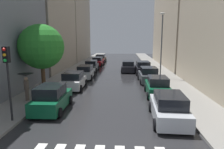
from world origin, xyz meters
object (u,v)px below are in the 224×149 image
parked_car_left_third (86,72)px  car_midroad (128,67)px  parked_car_right_nearest (169,108)px  parked_car_right_second (157,87)px  lamp_post_right (162,41)px  parked_car_right_third (148,75)px  traffic_light_left_corner (7,67)px  parked_car_right_fourth (143,68)px  pedestrian_by_kerb (26,80)px  street_tree_left (41,47)px  parked_car_left_second (74,81)px  parked_car_left_nearest (52,99)px  parked_car_left_fourth (92,66)px  parked_car_left_fifth (98,61)px  parked_car_left_sixth (101,59)px

parked_car_left_third → car_midroad: bearing=-46.8°
parked_car_right_nearest → parked_car_right_second: parked_car_right_nearest is taller
parked_car_left_third → lamp_post_right: size_ratio=0.57×
parked_car_left_third → lamp_post_right: bearing=-91.4°
parked_car_right_third → traffic_light_left_corner: size_ratio=0.98×
parked_car_left_third → parked_car_right_fourth: (7.46, 3.20, 0.09)m
parked_car_right_fourth → parked_car_right_second: bearing=179.1°
car_midroad → lamp_post_right: (3.84, -5.34, 3.80)m
parked_car_right_nearest → parked_car_right_second: 5.40m
pedestrian_by_kerb → street_tree_left: size_ratio=0.35×
parked_car_right_third → traffic_light_left_corner: 15.14m
pedestrian_by_kerb → lamp_post_right: lamp_post_right is taller
parked_car_left_second → car_midroad: parked_car_left_second is taller
parked_car_left_second → parked_car_right_nearest: (7.67, -7.53, 0.01)m
parked_car_left_nearest → parked_car_left_fourth: parked_car_left_nearest is taller
parked_car_left_nearest → parked_car_right_fourth: (7.59, 14.82, 0.01)m
parked_car_right_third → parked_car_left_third: bearing=72.9°
parked_car_left_fifth → pedestrian_by_kerb: pedestrian_by_kerb is taller
parked_car_right_second → parked_car_right_third: parked_car_right_third is taller
parked_car_left_third → parked_car_left_sixth: 17.38m
parked_car_left_third → traffic_light_left_corner: traffic_light_left_corner is taller
pedestrian_by_kerb → parked_car_right_nearest: bearing=-172.4°
parked_car_left_sixth → parked_car_right_second: (7.80, -24.91, 0.04)m
pedestrian_by_kerb → parked_car_left_sixth: bearing=-71.8°
parked_car_right_second → traffic_light_left_corner: 11.60m
parked_car_left_nearest → parked_car_left_fourth: size_ratio=0.97×
parked_car_left_second → parked_car_right_third: 8.42m
parked_car_right_nearest → traffic_light_left_corner: bearing=97.9°
parked_car_left_fifth → parked_car_right_second: parked_car_right_second is taller
parked_car_left_sixth → parked_car_left_fourth: bearing=-177.9°
traffic_light_left_corner → parked_car_left_fourth: bearing=85.3°
parked_car_left_second → parked_car_left_third: parked_car_left_second is taller
traffic_light_left_corner → street_tree_left: bearing=97.0°
parked_car_left_second → parked_car_left_third: 5.39m
parked_car_left_third → parked_car_left_sixth: bearing=-0.4°
parked_car_right_nearest → parked_car_left_nearest: bearing=82.6°
parked_car_left_second → car_midroad: 12.00m
parked_car_left_nearest → lamp_post_right: size_ratio=0.53×
parked_car_left_fifth → traffic_light_left_corner: bearing=178.2°
traffic_light_left_corner → parked_car_left_second: bearing=79.6°
parked_car_right_nearest → traffic_light_left_corner: 9.59m
pedestrian_by_kerb → lamp_post_right: bearing=-116.8°
parked_car_left_fifth → street_tree_left: street_tree_left is taller
parked_car_left_sixth → parked_car_right_fourth: parked_car_right_fourth is taller
parked_car_left_sixth → car_midroad: car_midroad is taller
traffic_light_left_corner → parked_car_left_sixth: bearing=87.0°
street_tree_left → parked_car_right_nearest: bearing=-30.7°
parked_car_left_fifth → parked_car_right_nearest: bearing=-161.3°
parked_car_left_second → parked_car_left_sixth: 22.77m
parked_car_left_fourth → parked_car_right_second: bearing=-150.2°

